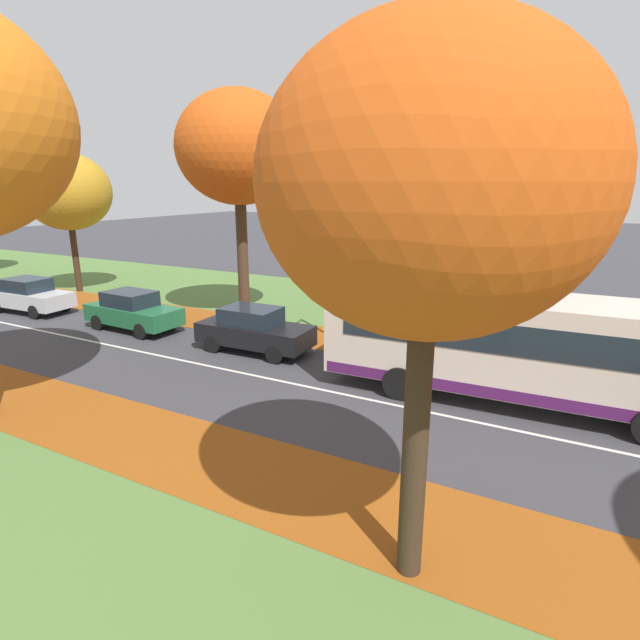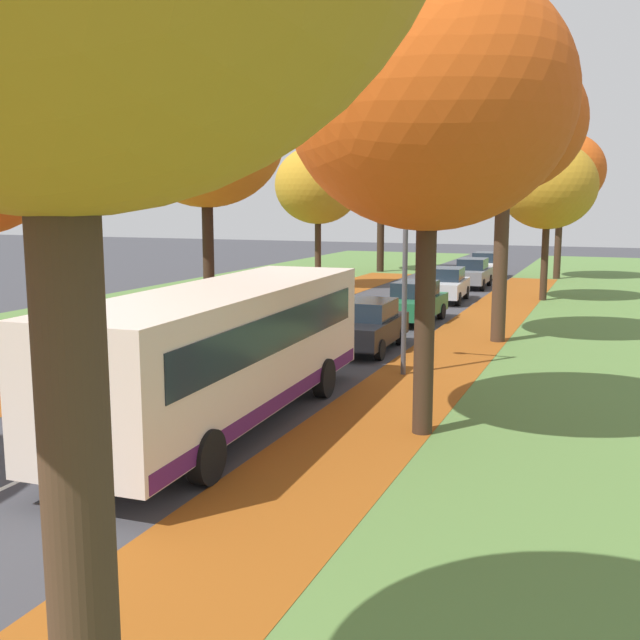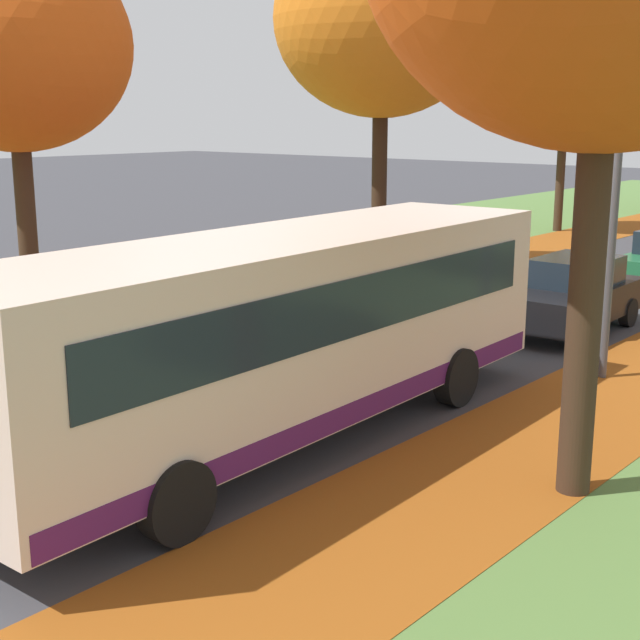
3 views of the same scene
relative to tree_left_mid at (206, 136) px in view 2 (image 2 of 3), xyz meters
name	(u,v)px [view 2 (image 2 of 3)]	position (x,y,z in m)	size (l,w,h in m)	color
grass_verge_left	(109,323)	(-3.55, -1.78, -7.24)	(12.00, 90.00, 0.01)	#517538
leaf_litter_left	(109,362)	(1.05, -7.78, -7.24)	(2.80, 60.00, 0.00)	#8C4714
grass_verge_right	(606,359)	(14.85, -1.78, -7.24)	(12.00, 90.00, 0.01)	#517538
leaf_litter_right	(408,390)	(10.25, -7.78, -7.24)	(2.80, 60.00, 0.00)	#8C4714
road_centre_line	(325,339)	(5.65, -1.78, -7.25)	(0.12, 80.00, 0.01)	silver
tree_left_mid	(206,136)	(0.00, 0.00, 0.00)	(6.12, 6.12, 10.03)	black
tree_left_far	(318,185)	(-0.44, 12.69, -1.62)	(4.72, 4.72, 7.77)	#382619
tree_left_distant	(382,162)	(-0.11, 23.33, 0.14)	(5.33, 5.33, 9.83)	black
tree_right_near	(429,101)	(11.45, -11.09, -0.57)	(5.61, 5.61, 9.23)	#382619
tree_right_mid	(506,123)	(11.34, -0.05, 0.07)	(5.21, 5.21, 9.71)	#422D1E
tree_right_far	(548,186)	(11.73, 11.80, -1.76)	(4.60, 4.60, 7.58)	#382619
tree_right_distant	(562,171)	(11.53, 22.76, -0.66)	(5.18, 5.18, 8.94)	#382619
streetlamp_right	(394,239)	(9.32, -6.08, -3.51)	(1.89, 0.28, 6.00)	#47474C
bus	(227,347)	(7.42, -12.06, -5.55)	(2.95, 10.49, 2.98)	beige
car_black_lead	(368,325)	(7.66, -3.17, -6.44)	(1.86, 4.24, 1.62)	black
car_green_following	(414,302)	(7.61, 2.92, -6.44)	(1.91, 4.26, 1.62)	#1E6038
car_silver_third_in_line	(446,285)	(7.44, 9.59, -6.44)	(1.94, 4.28, 1.62)	#B7BABF
car_grey_fourth_in_line	(472,273)	(7.52, 15.95, -6.44)	(1.84, 4.23, 1.62)	slate
car_white_trailing	(486,265)	(7.40, 21.43, -6.44)	(1.88, 4.25, 1.62)	silver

